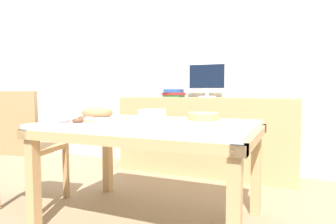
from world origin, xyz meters
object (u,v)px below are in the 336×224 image
Objects in this scene: cake_chocolate_round at (203,118)px; tealight_near_cakes at (127,122)px; cake_golden_bundt at (98,113)px; book_stack at (174,93)px; tealight_left_edge at (170,120)px; chair at (25,143)px; tealight_centre at (151,116)px; pastry_platter at (78,121)px; plate_stack at (152,115)px; computer_monitor at (207,81)px; tealight_right_edge at (188,118)px; tealight_near_front at (166,122)px.

tealight_near_cakes is (-0.44, -0.31, -0.02)m from cake_chocolate_round.
cake_golden_bundt is at bearing 146.83° from tealight_near_cakes.
tealight_left_edge is at bearing -68.93° from book_stack.
cake_golden_bundt is at bearing 30.99° from chair.
tealight_near_cakes is (0.46, -0.30, -0.02)m from cake_golden_bundt.
chair is at bearing -151.86° from tealight_centre.
chair is at bearing 169.70° from pastry_platter.
cake_chocolate_round is at bearing 0.89° from cake_golden_bundt.
plate_stack is 0.22m from tealight_centre.
pastry_platter is 9.50× the size of tealight_left_edge.
book_stack is 0.87× the size of cake_chocolate_round.
computer_monitor reaches higher than tealight_right_edge.
plate_stack is (-0.39, -0.03, 0.01)m from cake_chocolate_round.
chair reaches higher than tealight_left_edge.
cake_golden_bundt is 7.02× the size of tealight_centre.
computer_monitor reaches higher than tealight_left_edge.
chair is at bearing -167.49° from cake_chocolate_round.
plate_stack is at bearing -138.78° from tealight_right_edge.
plate_stack reaches higher than cake_chocolate_round.
cake_golden_bundt is 7.02× the size of tealight_near_front.
tealight_right_edge is at bearing 87.32° from tealight_near_front.
computer_monitor reaches higher than tealight_centre.
tealight_near_front is 0.50m from tealight_centre.
tealight_right_edge is (-0.17, 0.16, -0.02)m from cake_chocolate_round.
chair is 1.03m from tealight_centre.
chair reaches higher than tealight_right_edge.
book_stack reaches higher than tealight_near_front.
cake_chocolate_round is 7.09× the size of tealight_centre.
cake_golden_bundt is at bearing -179.11° from cake_chocolate_round.
tealight_right_edge is at bearing 41.22° from plate_stack.
tealight_left_edge is at bearing 101.52° from tealight_near_front.
pastry_platter is 0.82m from tealight_right_edge.
tealight_near_front and tealight_near_cakes have the same top height.
book_stack is 1.21m from tealight_right_edge.
plate_stack reaches higher than tealight_centre.
tealight_centre is (0.89, 0.48, 0.21)m from chair.
cake_chocolate_round is 0.75× the size of pastry_platter.
tealight_right_edge is at bearing 136.49° from cake_chocolate_round.
tealight_near_cakes is at bearing -134.38° from tealight_left_edge.
computer_monitor is 10.60× the size of tealight_near_cakes.
book_stack reaches higher than tealight_left_edge.
chair is 2.22× the size of computer_monitor.
cake_golden_bundt is (-0.90, -0.01, 0.00)m from cake_chocolate_round.
chair is 1.44m from cake_chocolate_round.
tealight_near_front is 1.00× the size of tealight_right_edge.
cake_golden_bundt is at bearing -97.80° from book_stack.
chair is at bearing -158.74° from tealight_right_edge.
tealight_near_front is (0.20, -0.20, -0.03)m from plate_stack.
tealight_left_edge is at bearing -85.39° from computer_monitor.
cake_chocolate_round is at bearing 49.68° from tealight_near_front.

